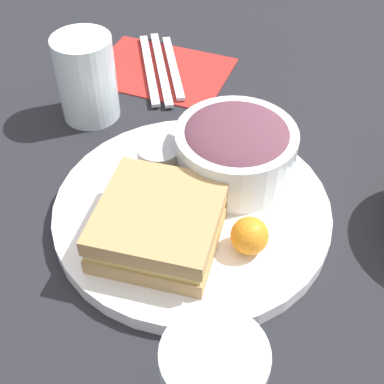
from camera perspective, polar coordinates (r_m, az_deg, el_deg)
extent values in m
plane|color=#232328|center=(0.60, 0.00, -2.57)|extent=(4.00, 4.00, 0.00)
cylinder|color=white|center=(0.59, 0.00, -1.98)|extent=(0.31, 0.31, 0.02)
cube|color=tan|center=(0.55, -3.43, -4.33)|extent=(0.14, 0.13, 0.02)
cube|color=#E5C666|center=(0.54, -3.50, -3.37)|extent=(0.13, 0.13, 0.01)
cube|color=tan|center=(0.53, -3.56, -2.37)|extent=(0.14, 0.13, 0.02)
cylinder|color=white|center=(0.61, 4.65, 4.21)|extent=(0.14, 0.14, 0.06)
ellipsoid|color=brown|center=(0.59, 4.77, 5.82)|extent=(0.13, 0.13, 0.04)
cylinder|color=#B7B7BC|center=(0.61, -3.49, 3.47)|extent=(0.05, 0.05, 0.04)
sphere|color=orange|center=(0.54, 6.16, -4.65)|extent=(0.04, 0.04, 0.04)
cube|color=#B22823|center=(0.83, -3.29, 12.84)|extent=(0.15, 0.20, 0.00)
cube|color=silver|center=(0.83, -4.58, 12.98)|extent=(0.17, 0.11, 0.01)
cube|color=silver|center=(0.83, -3.30, 13.10)|extent=(0.18, 0.11, 0.01)
cube|color=silver|center=(0.83, -2.03, 13.21)|extent=(0.15, 0.10, 0.01)
cylinder|color=silver|center=(0.72, -11.18, 11.82)|extent=(0.08, 0.08, 0.11)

